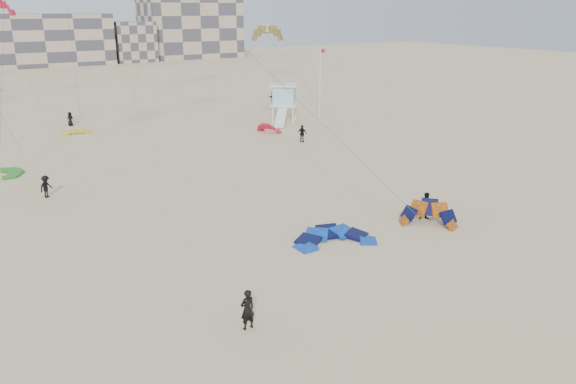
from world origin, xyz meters
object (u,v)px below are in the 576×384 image
lifeguard_tower_near (284,103)px  kite_ground_blue (334,242)px  kitesurfer_main (247,309)px  kite_ground_orange (428,225)px

lifeguard_tower_near → kite_ground_blue: bearing=-77.5°
kitesurfer_main → kite_ground_orange: bearing=-166.9°
kite_ground_orange → lifeguard_tower_near: (10.43, 34.04, 2.22)m
kite_ground_orange → kite_ground_blue: bearing=-139.5°
kitesurfer_main → lifeguard_tower_near: bearing=-127.3°
kite_ground_blue → kite_ground_orange: kite_ground_orange is taller
kite_ground_orange → lifeguard_tower_near: bearing=121.8°
kite_ground_orange → kitesurfer_main: kitesurfer_main is taller
kite_ground_orange → lifeguard_tower_near: size_ratio=0.53×
kite_ground_blue → kitesurfer_main: kitesurfer_main is taller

